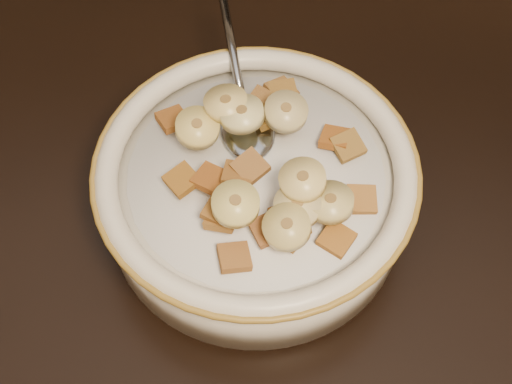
{
  "coord_description": "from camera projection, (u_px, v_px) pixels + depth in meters",
  "views": [
    {
      "loc": [
        0.1,
        -0.39,
        1.22
      ],
      "look_at": [
        0.08,
        -0.11,
        0.78
      ],
      "focal_mm": 50.0,
      "sensor_mm": 36.0,
      "label": 1
    }
  ],
  "objects": [
    {
      "name": "cereal_square_3",
      "position": [
        222.0,
        218.0,
        0.47
      ],
      "size": [
        0.02,
        0.02,
        0.01
      ],
      "primitive_type": "cube",
      "rotation": [
        0.17,
        0.17,
        2.94
      ],
      "color": "olive",
      "rests_on": "milk"
    },
    {
      "name": "cereal_square_5",
      "position": [
        335.0,
        138.0,
        0.51
      ],
      "size": [
        0.02,
        0.02,
        0.01
      ],
      "primitive_type": "cube",
      "rotation": [
        -0.1,
        0.16,
        1.32
      ],
      "color": "#935418",
      "rests_on": "milk"
    },
    {
      "name": "banana_slice_1",
      "position": [
        330.0,
        202.0,
        0.46
      ],
      "size": [
        0.04,
        0.04,
        0.01
      ],
      "primitive_type": "cylinder",
      "rotation": [
        -0.14,
        0.02,
        0.56
      ],
      "color": "tan",
      "rests_on": "milk"
    },
    {
      "name": "cereal_square_19",
      "position": [
        173.0,
        119.0,
        0.52
      ],
      "size": [
        0.03,
        0.03,
        0.01
      ],
      "primitive_type": "cube",
      "rotation": [
        0.08,
        0.13,
        2.17
      ],
      "color": "brown",
      "rests_on": "milk"
    },
    {
      "name": "cereal_square_10",
      "position": [
        348.0,
        146.0,
        0.5
      ],
      "size": [
        0.03,
        0.03,
        0.01
      ],
      "primitive_type": "cube",
      "rotation": [
        0.22,
        -0.08,
        0.53
      ],
      "color": "brown",
      "rests_on": "milk"
    },
    {
      "name": "cereal_square_11",
      "position": [
        250.0,
        167.0,
        0.48
      ],
      "size": [
        0.03,
        0.03,
        0.01
      ],
      "primitive_type": "cube",
      "rotation": [
        -0.17,
        -0.12,
        2.35
      ],
      "color": "brown",
      "rests_on": "milk"
    },
    {
      "name": "cereal_square_8",
      "position": [
        182.0,
        180.0,
        0.48
      ],
      "size": [
        0.03,
        0.03,
        0.01
      ],
      "primitive_type": "cube",
      "rotation": [
        -0.12,
        -0.01,
        2.32
      ],
      "color": "brown",
      "rests_on": "milk"
    },
    {
      "name": "banana_slice_8",
      "position": [
        302.0,
        180.0,
        0.46
      ],
      "size": [
        0.04,
        0.04,
        0.01
      ],
      "primitive_type": "cylinder",
      "rotation": [
        -0.01,
        -0.13,
        0.33
      ],
      "color": "#EDD37D",
      "rests_on": "milk"
    },
    {
      "name": "cereal_square_12",
      "position": [
        234.0,
        257.0,
        0.46
      ],
      "size": [
        0.03,
        0.02,
        0.01
      ],
      "primitive_type": "cube",
      "rotation": [
        0.14,
        0.08,
        1.84
      ],
      "color": "brown",
      "rests_on": "milk"
    },
    {
      "name": "banana_slice_0",
      "position": [
        286.0,
        112.0,
        0.5
      ],
      "size": [
        0.04,
        0.04,
        0.02
      ],
      "primitive_type": "cylinder",
      "rotation": [
        -0.08,
        -0.14,
        2.66
      ],
      "color": "#CFC485",
      "rests_on": "milk"
    },
    {
      "name": "cereal_square_9",
      "position": [
        220.0,
        211.0,
        0.47
      ],
      "size": [
        0.03,
        0.03,
        0.01
      ],
      "primitive_type": "cube",
      "rotation": [
        0.15,
        -0.03,
        1.18
      ],
      "color": "brown",
      "rests_on": "milk"
    },
    {
      "name": "cereal_square_14",
      "position": [
        361.0,
        200.0,
        0.48
      ],
      "size": [
        0.02,
        0.02,
        0.01
      ],
      "primitive_type": "cube",
      "rotation": [
        0.17,
        0.09,
        0.09
      ],
      "color": "#975C2F",
      "rests_on": "milk"
    },
    {
      "name": "milk",
      "position": [
        256.0,
        175.0,
        0.5
      ],
      "size": [
        0.18,
        0.18,
        0.0
      ],
      "primitive_type": "cylinder",
      "color": "white",
      "rests_on": "cereal_bowl"
    },
    {
      "name": "banana_slice_4",
      "position": [
        287.0,
        227.0,
        0.45
      ],
      "size": [
        0.04,
        0.04,
        0.02
      ],
      "primitive_type": "cylinder",
      "rotation": [
        -0.13,
        -0.13,
        1.46
      ],
      "color": "tan",
      "rests_on": "milk"
    },
    {
      "name": "cereal_square_4",
      "position": [
        269.0,
        115.0,
        0.51
      ],
      "size": [
        0.03,
        0.03,
        0.01
      ],
      "primitive_type": "cube",
      "rotation": [
        -0.21,
        0.14,
        1.96
      ],
      "color": "brown",
      "rests_on": "milk"
    },
    {
      "name": "table",
      "position": [
        176.0,
        113.0,
        0.62
      ],
      "size": [
        1.43,
        0.95,
        0.04
      ],
      "primitive_type": "cube",
      "rotation": [
        0.0,
        0.0,
        -0.03
      ],
      "color": "black",
      "rests_on": "floor"
    },
    {
      "name": "cereal_bowl",
      "position": [
        256.0,
        195.0,
        0.52
      ],
      "size": [
        0.22,
        0.22,
        0.05
      ],
      "primitive_type": "cylinder",
      "color": "beige",
      "rests_on": "table"
    },
    {
      "name": "cereal_square_17",
      "position": [
        281.0,
        91.0,
        0.53
      ],
      "size": [
        0.03,
        0.03,
        0.01
      ],
      "primitive_type": "cube",
      "rotation": [
        0.22,
        -0.07,
        2.27
      ],
      "color": "brown",
      "rests_on": "milk"
    },
    {
      "name": "cereal_square_1",
      "position": [
        210.0,
        179.0,
        0.48
      ],
      "size": [
        0.03,
        0.03,
        0.01
      ],
      "primitive_type": "cube",
      "rotation": [
        0.05,
        0.07,
        2.67
      ],
      "color": "#995319",
      "rests_on": "milk"
    },
    {
      "name": "cereal_square_6",
      "position": [
        268.0,
        229.0,
        0.46
      ],
      "size": [
        0.03,
        0.03,
        0.01
      ],
      "primitive_type": "cube",
      "rotation": [
        -0.13,
        -0.08,
        2.09
      ],
      "color": "#925934",
      "rests_on": "milk"
    },
    {
      "name": "cereal_square_0",
      "position": [
        283.0,
        92.0,
        0.53
      ],
      "size": [
        0.02,
        0.02,
        0.01
      ],
      "primitive_type": "cube",
      "rotation": [
        -0.07,
        -0.03,
        0.23
      ],
      "color": "olive",
      "rests_on": "milk"
    },
    {
      "name": "banana_slice_6",
      "position": [
        297.0,
        206.0,
        0.46
      ],
      "size": [
        0.04,
        0.04,
        0.01
      ],
      "primitive_type": "cylinder",
      "rotation": [
        -0.14,
        -0.02,
        2.68
      ],
      "color": "#D2B87F",
      "rests_on": "milk"
    },
    {
      "name": "cereal_square_20",
      "position": [
        290.0,
        233.0,
        0.46
      ],
      "size": [
        0.03,
        0.03,
        0.01
      ],
      "primitive_type": "cube",
      "rotation": [
        -0.14,
        -0.08,
        0.93
      ],
      "color": "#976025",
      "rests_on": "milk"
    },
    {
      "name": "cereal_square_7",
      "position": [
        278.0,
        111.0,
        0.52
      ],
      "size": [
        0.03,
        0.03,
        0.01
      ],
      "primitive_type": "cube",
      "rotation": [
        -0.14,
        -0.03,
        0.59
      ],
      "color": "brown",
      "rests_on": "milk"
    },
    {
      "name": "cereal_square_13",
      "position": [
        238.0,
        174.0,
        0.48
      ],
      "size": [
        0.02,
        0.02,
        0.01
      ],
      "primitive_type": "cube",
      "rotation": [
        0.18,
        -0.04,
        3.05
      ],
      "color": "brown",
      "rests_on": "milk"
    },
    {
      "name": "banana_slice_5",
      "position": [
        236.0,
        204.0,
        0.45
      ],
      "size": [
        0.04,
        0.04,
        0.01
      ],
      "primitive_type": "cylinder",
      "rotation": [
        0.01,
        -0.12,
        1.74
      ],
      "color": "tan",
      "rests_on": "milk"
    },
    {
      "name": "cereal_square_15",
      "position": [
        337.0,
        239.0,
        0.47
      ],
      "size": [
        0.03,
        0.03,
        0.01
      ],
      "primitive_type": "cube",
      "rotation": [
        -0.12,
        -0.06,
        2.6
      ],
      "color": "#8E571A",
      "rests_on": "milk"
    },
    {
      "name": "spoon",
      "position": [
        248.0,
        132.0,
        0.51
      ],
      "size": [
        0.05,
        0.06,
        0.01
      ],
      "primitive_type": "ellipsoid",
      "rotation": [
        0.0,
        0.0,
        3.38
      ],
      "color": "gray",
      "rests_on": "cereal_bowl"
    },
    {
      "name": "cereal_square_2",
      "position": [
        288.0,
        217.0,
        0.47
      ],
      "size": [
        0.03,
        0.03,
        0.01
      ],
      "primitive_type": "cube",
      "rotation": [
        0.1,
        0.07,
        2.09
      ],
      "color": "brown",
      "rests_on": "milk"
    },
    {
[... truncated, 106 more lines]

